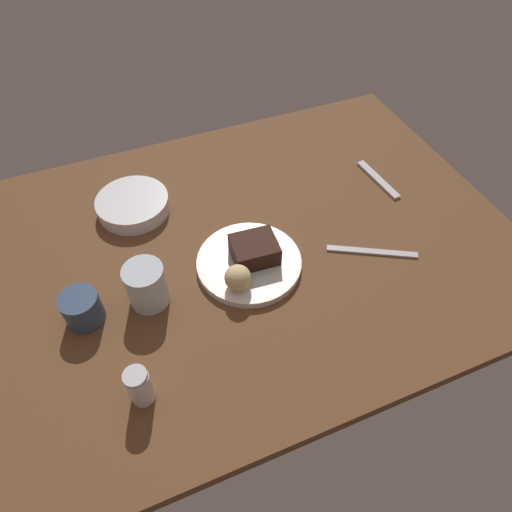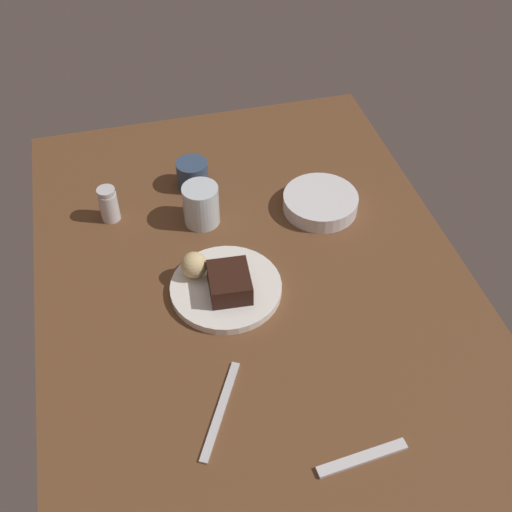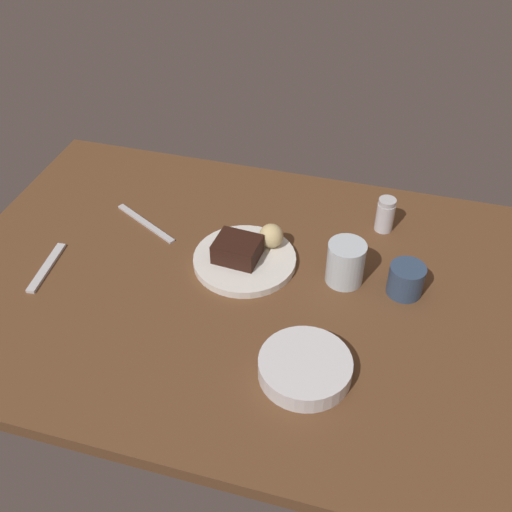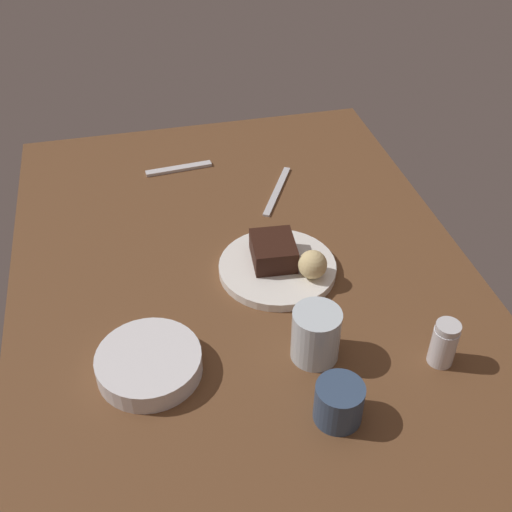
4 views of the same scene
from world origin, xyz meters
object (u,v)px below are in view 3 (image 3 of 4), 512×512
object	(u,v)px
coffee_cup	(406,280)
dessert_spoon	(47,267)
side_bowl	(305,368)
water_glass	(346,263)
dessert_plate	(245,260)
butter_knife	(146,223)
chocolate_cake_slice	(237,249)
bread_roll	(271,236)
salt_shaker	(385,215)

from	to	relation	value
coffee_cup	dessert_spoon	size ratio (longest dim) A/B	0.47
side_bowl	dessert_spoon	bearing A→B (deg)	-11.97
water_glass	coffee_cup	world-z (taller)	water_glass
water_glass	dessert_plate	bearing A→B (deg)	1.77
dessert_spoon	butter_knife	size ratio (longest dim) A/B	0.79
dessert_plate	coffee_cup	bearing A→B (deg)	-179.36
dessert_plate	water_glass	xyz separation A→B (cm)	(-20.82, -0.64, 3.70)
dessert_spoon	dessert_plate	bearing A→B (deg)	103.46
water_glass	side_bowl	world-z (taller)	water_glass
chocolate_cake_slice	water_glass	distance (cm)	22.25
dessert_plate	side_bowl	bearing A→B (deg)	126.17
bread_roll	butter_knife	size ratio (longest dim) A/B	0.27
dessert_plate	chocolate_cake_slice	distance (cm)	3.35
dessert_plate	chocolate_cake_slice	size ratio (longest dim) A/B	2.39
salt_shaker	coffee_cup	size ratio (longest dim) A/B	1.14
chocolate_cake_slice	coffee_cup	bearing A→B (deg)	-178.62
chocolate_cake_slice	salt_shaker	distance (cm)	34.30
dessert_plate	dessert_spoon	xyz separation A→B (cm)	(39.04, 12.94, -0.47)
dessert_plate	side_bowl	world-z (taller)	side_bowl
chocolate_cake_slice	bread_roll	distance (cm)	8.05
dessert_plate	dessert_spoon	world-z (taller)	dessert_plate
dessert_plate	coffee_cup	distance (cm)	33.02
dessert_plate	salt_shaker	world-z (taller)	salt_shaker
dessert_plate	butter_knife	bearing A→B (deg)	-14.47
butter_knife	dessert_spoon	bearing A→B (deg)	83.44
side_bowl	coffee_cup	world-z (taller)	coffee_cup
dessert_plate	side_bowl	size ratio (longest dim) A/B	1.32
water_glass	butter_knife	world-z (taller)	water_glass
water_glass	salt_shaker	bearing A→B (deg)	-106.82
water_glass	butter_knife	distance (cm)	46.73
coffee_cup	dessert_spoon	xyz separation A→B (cm)	(71.97, 13.31, -2.88)
salt_shaker	butter_knife	xyz separation A→B (cm)	(51.86, 12.94, -3.70)
water_glass	butter_knife	bearing A→B (deg)	-7.28
dessert_spoon	chocolate_cake_slice	bearing A→B (deg)	103.47
dessert_plate	bread_roll	bearing A→B (deg)	-129.76
coffee_cup	dessert_plate	bearing A→B (deg)	0.64
salt_shaker	dessert_plate	bearing A→B (deg)	36.30
chocolate_cake_slice	dessert_plate	bearing A→B (deg)	-161.75
salt_shaker	side_bowl	distance (cm)	45.39
water_glass	side_bowl	xyz separation A→B (cm)	(2.47, 25.75, -2.76)
salt_shaker	side_bowl	xyz separation A→B (cm)	(8.17, 44.59, -2.19)
dessert_plate	salt_shaker	bearing A→B (deg)	-143.70
bread_roll	butter_knife	xyz separation A→B (cm)	(29.66, -1.34, -3.97)
salt_shaker	coffee_cup	world-z (taller)	salt_shaker
water_glass	coffee_cup	bearing A→B (deg)	178.70
salt_shaker	water_glass	world-z (taller)	water_glass
dessert_plate	water_glass	world-z (taller)	water_glass
bread_roll	water_glass	world-z (taller)	water_glass
bread_roll	side_bowl	size ratio (longest dim) A/B	0.32
coffee_cup	dessert_spoon	distance (cm)	73.25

